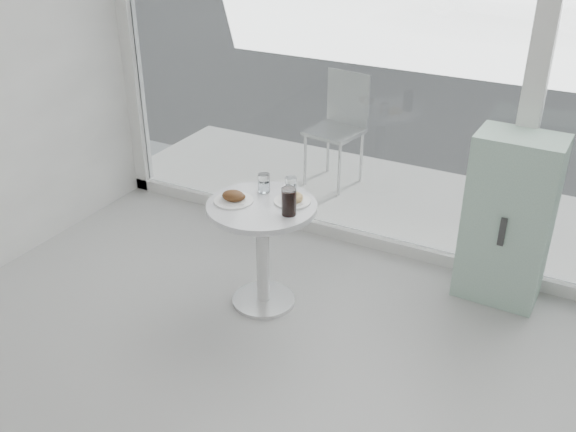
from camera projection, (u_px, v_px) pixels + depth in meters
The scene contains 10 objects.
storefront at pixel (414, 33), 4.32m from camera, with size 5.00×0.14×3.00m.
main_table at pixel (262, 233), 4.25m from camera, with size 0.72×0.72×0.77m.
patio_deck at pixel (417, 205), 5.77m from camera, with size 5.60×1.60×0.05m, color white.
mint_cabinet at pixel (508, 219), 4.31m from camera, with size 0.57×0.40×1.20m.
patio_chair at pixel (340, 122), 5.92m from camera, with size 0.51×0.51×1.03m.
plate_fritter at pixel (234, 198), 4.16m from camera, with size 0.26×0.26×0.07m.
plate_donut at pixel (292, 199), 4.16m from camera, with size 0.24×0.24×0.06m.
water_tumbler_a at pixel (264, 184), 4.27m from camera, with size 0.08×0.08×0.13m.
water_tumbler_b at pixel (291, 187), 4.25m from camera, with size 0.08×0.08×0.12m.
cola_glass at pixel (289, 202), 3.98m from camera, with size 0.09×0.09×0.18m.
Camera 1 is at (1.39, -1.28, 2.64)m, focal length 40.00 mm.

